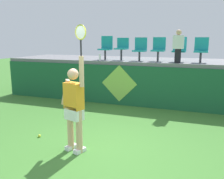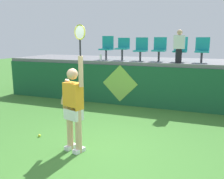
% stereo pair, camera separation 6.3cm
% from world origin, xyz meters
% --- Properties ---
extents(ground_plane, '(40.00, 40.00, 0.00)m').
position_xyz_m(ground_plane, '(0.00, 0.00, 0.00)').
color(ground_plane, '#3D752D').
extents(court_back_wall, '(11.07, 0.20, 1.38)m').
position_xyz_m(court_back_wall, '(0.00, 3.72, 0.69)').
color(court_back_wall, '#195633').
rests_on(court_back_wall, ground_plane).
extents(spectator_platform, '(11.07, 2.53, 0.12)m').
position_xyz_m(spectator_platform, '(0.00, 4.93, 1.44)').
color(spectator_platform, slate).
rests_on(spectator_platform, court_back_wall).
extents(tennis_player, '(0.73, 0.37, 2.52)m').
position_xyz_m(tennis_player, '(-0.55, -0.13, 0.97)').
color(tennis_player, white).
rests_on(tennis_player, ground_plane).
extents(tennis_ball, '(0.07, 0.07, 0.07)m').
position_xyz_m(tennis_ball, '(-1.69, 0.21, 0.03)').
color(tennis_ball, '#D1E533').
rests_on(tennis_ball, ground_plane).
extents(water_bottle, '(0.08, 0.08, 0.24)m').
position_xyz_m(water_bottle, '(-1.65, 3.77, 1.62)').
color(water_bottle, white).
rests_on(water_bottle, spectator_platform).
extents(stadium_chair_0, '(0.44, 0.42, 0.87)m').
position_xyz_m(stadium_chair_0, '(-1.65, 4.34, 1.97)').
color(stadium_chair_0, '#38383D').
rests_on(stadium_chair_0, spectator_platform).
extents(stadium_chair_1, '(0.44, 0.42, 0.80)m').
position_xyz_m(stadium_chair_1, '(-1.02, 4.33, 1.96)').
color(stadium_chair_1, '#38383D').
rests_on(stadium_chair_1, spectator_platform).
extents(stadium_chair_2, '(0.44, 0.42, 0.81)m').
position_xyz_m(stadium_chair_2, '(-0.35, 4.34, 1.93)').
color(stadium_chair_2, '#38383D').
rests_on(stadium_chair_2, spectator_platform).
extents(stadium_chair_3, '(0.44, 0.42, 0.82)m').
position_xyz_m(stadium_chair_3, '(0.30, 4.34, 1.95)').
color(stadium_chair_3, '#38383D').
rests_on(stadium_chair_3, spectator_platform).
extents(stadium_chair_4, '(0.44, 0.42, 0.83)m').
position_xyz_m(stadium_chair_4, '(1.00, 4.34, 1.94)').
color(stadium_chair_4, '#38383D').
rests_on(stadium_chair_4, spectator_platform).
extents(stadium_chair_5, '(0.44, 0.42, 0.81)m').
position_xyz_m(stadium_chair_5, '(1.69, 4.34, 1.94)').
color(stadium_chair_5, '#38383D').
rests_on(stadium_chair_5, spectator_platform).
extents(spectator_0, '(0.34, 0.20, 1.05)m').
position_xyz_m(spectator_0, '(1.00, 3.94, 2.04)').
color(spectator_0, black).
rests_on(spectator_0, spectator_platform).
extents(wall_signage_mount, '(1.27, 0.01, 1.40)m').
position_xyz_m(wall_signage_mount, '(-0.87, 3.61, 0.00)').
color(wall_signage_mount, '#195633').
rests_on(wall_signage_mount, ground_plane).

